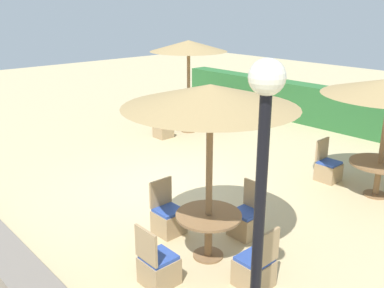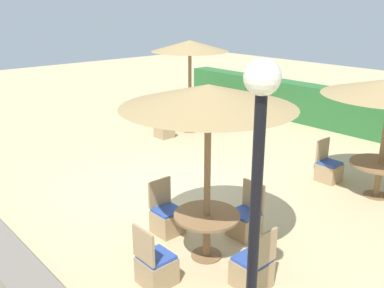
# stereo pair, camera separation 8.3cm
# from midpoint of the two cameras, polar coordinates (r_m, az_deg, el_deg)

# --- Properties ---
(ground_plane) EXTENTS (40.00, 40.00, 0.00)m
(ground_plane) POSITION_cam_midpoint_polar(r_m,az_deg,el_deg) (9.19, -2.56, -6.12)
(ground_plane) COLOR #C6B284
(hedge_row) EXTENTS (13.00, 0.70, 1.26)m
(hedge_row) POSITION_cam_midpoint_polar(r_m,az_deg,el_deg) (14.05, 19.54, 4.22)
(hedge_row) COLOR #2D6B33
(hedge_row) RESTS_ON ground_plane
(lamp_post) EXTENTS (0.36, 0.36, 3.32)m
(lamp_post) POSITION_cam_midpoint_polar(r_m,az_deg,el_deg) (4.28, 9.37, -1.68)
(lamp_post) COLOR black
(lamp_post) RESTS_ON ground_plane
(round_table_back_right) EXTENTS (1.19, 1.19, 0.73)m
(round_table_back_right) POSITION_cam_midpoint_polar(r_m,az_deg,el_deg) (9.48, 23.95, -3.10)
(round_table_back_right) COLOR olive
(round_table_back_right) RESTS_ON ground_plane
(patio_chair_back_right_west) EXTENTS (0.46, 0.46, 0.93)m
(patio_chair_back_right_west) POSITION_cam_midpoint_polar(r_m,az_deg,el_deg) (10.02, 17.94, -3.28)
(patio_chair_back_right_west) COLOR tan
(patio_chair_back_right_west) RESTS_ON ground_plane
(parasol_front_right) EXTENTS (2.52, 2.52, 2.73)m
(parasol_front_right) POSITION_cam_midpoint_polar(r_m,az_deg,el_deg) (5.98, 2.58, 6.31)
(parasol_front_right) COLOR olive
(parasol_front_right) RESTS_ON ground_plane
(round_table_front_right) EXTENTS (1.02, 1.02, 0.73)m
(round_table_front_right) POSITION_cam_midpoint_polar(r_m,az_deg,el_deg) (6.68, 2.34, -10.60)
(round_table_front_right) COLOR olive
(round_table_front_right) RESTS_ON ground_plane
(patio_chair_front_right_north) EXTENTS (0.46, 0.46, 0.93)m
(patio_chair_front_right_north) POSITION_cam_midpoint_polar(r_m,az_deg,el_deg) (7.45, 7.39, -10.18)
(patio_chair_front_right_north) COLOR tan
(patio_chair_front_right_north) RESTS_ON ground_plane
(patio_chair_front_right_west) EXTENTS (0.46, 0.46, 0.93)m
(patio_chair_front_right_west) POSITION_cam_midpoint_polar(r_m,az_deg,el_deg) (7.49, -3.04, -9.88)
(patio_chair_front_right_west) COLOR tan
(patio_chair_front_right_west) RESTS_ON ground_plane
(patio_chair_front_right_east) EXTENTS (0.46, 0.46, 0.93)m
(patio_chair_front_right_east) POSITION_cam_midpoint_polar(r_m,az_deg,el_deg) (6.27, 8.46, -16.27)
(patio_chair_front_right_east) COLOR tan
(patio_chair_front_right_east) RESTS_ON ground_plane
(patio_chair_front_right_south) EXTENTS (0.46, 0.46, 0.93)m
(patio_chair_front_right_south) POSITION_cam_midpoint_polar(r_m,az_deg,el_deg) (6.27, -4.47, -16.06)
(patio_chair_front_right_south) COLOR tan
(patio_chair_front_right_south) RESTS_ON ground_plane
(parasol_back_left) EXTENTS (2.28, 2.28, 2.76)m
(parasol_back_left) POSITION_cam_midpoint_polar(r_m,az_deg,el_deg) (12.82, -0.10, 12.88)
(parasol_back_left) COLOR olive
(parasol_back_left) RESTS_ON ground_plane
(round_table_back_left) EXTENTS (1.01, 1.01, 0.76)m
(round_table_back_left) POSITION_cam_midpoint_polar(r_m,az_deg,el_deg) (13.16, -0.10, 4.18)
(round_table_back_left) COLOR olive
(round_table_back_left) RESTS_ON ground_plane
(patio_chair_back_left_west) EXTENTS (0.46, 0.46, 0.93)m
(patio_chair_back_left_west) POSITION_cam_midpoint_polar(r_m,az_deg,el_deg) (13.98, -2.90, 3.65)
(patio_chair_back_left_west) COLOR tan
(patio_chair_back_left_west) RESTS_ON ground_plane
(patio_chair_back_left_south) EXTENTS (0.46, 0.46, 0.93)m
(patio_chair_back_left_south) POSITION_cam_midpoint_polar(r_m,az_deg,el_deg) (12.64, -3.59, 2.03)
(patio_chair_back_left_south) COLOR tan
(patio_chair_back_left_south) RESTS_ON ground_plane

